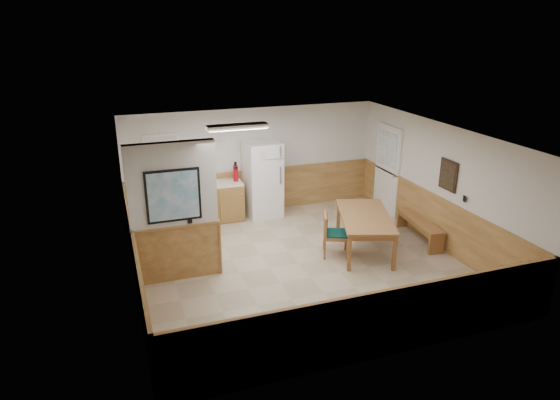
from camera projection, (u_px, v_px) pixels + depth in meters
name	position (u px, v px, depth m)	size (l,w,h in m)	color
ground	(299.00, 263.00, 9.52)	(6.00, 6.00, 0.00)	tan
ceiling	(301.00, 135.00, 8.67)	(6.00, 6.00, 0.02)	silver
back_wall	(253.00, 161.00, 11.76)	(6.00, 0.02, 2.50)	silver
right_wall	(439.00, 185.00, 10.03)	(0.02, 6.00, 2.50)	silver
left_wall	(130.00, 223.00, 8.16)	(0.02, 6.00, 2.50)	silver
wainscot_back	(254.00, 191.00, 12.00)	(6.00, 0.04, 1.00)	tan
wainscot_right	(434.00, 220.00, 10.28)	(0.04, 6.00, 1.00)	tan
wainscot_left	(135.00, 264.00, 8.43)	(0.04, 6.00, 1.00)	tan
partition_wall	(174.00, 214.00, 8.58)	(1.50, 0.20, 2.50)	silver
kitchen_counter	(207.00, 202.00, 11.37)	(2.20, 0.61, 1.00)	olive
exterior_door	(387.00, 170.00, 11.77)	(0.07, 1.02, 2.15)	white
kitchen_window	(162.00, 156.00, 10.98)	(0.80, 0.04, 1.00)	white
wall_painting	(448.00, 175.00, 9.65)	(0.04, 0.50, 0.60)	#301C13
fluorescent_fixture	(237.00, 127.00, 9.60)	(1.20, 0.30, 0.09)	white
refrigerator	(263.00, 179.00, 11.59)	(0.83, 0.75, 1.78)	white
dining_table	(365.00, 219.00, 9.87)	(1.52, 2.11, 0.75)	#9A6238
dining_bench	(420.00, 224.00, 10.47)	(0.51, 1.56, 0.45)	#9A6238
dining_chair	(331.00, 232.00, 9.72)	(0.81, 0.69, 0.85)	#9A6238
fire_extinguisher	(236.00, 173.00, 11.36)	(0.13, 0.13, 0.46)	#AE0916
soap_bottle	(155.00, 184.00, 10.83)	(0.08, 0.08, 0.24)	#188830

